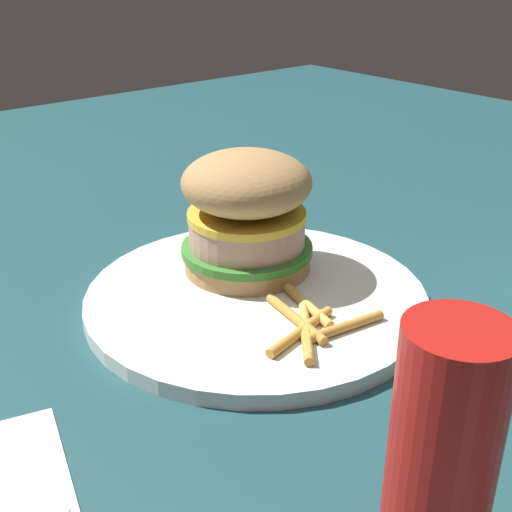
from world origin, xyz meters
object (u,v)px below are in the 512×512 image
at_px(plate, 256,298).
at_px(fries_pile, 309,323).
at_px(sandwich, 248,211).
at_px(ketchup_bottle, 441,467).

xyz_separation_m(plate, fries_pile, (-0.07, 0.01, 0.01)).
distance_m(sandwich, fries_pile, 0.12).
relative_size(sandwich, fries_pile, 1.08).
height_order(plate, fries_pile, fries_pile).
bearing_deg(ketchup_bottle, fries_pile, -29.22).
height_order(plate, ketchup_bottle, ketchup_bottle).
bearing_deg(plate, fries_pile, 174.36).
bearing_deg(ketchup_bottle, plate, -23.41).
distance_m(sandwich, ketchup_bottle, 0.30).
relative_size(sandwich, ketchup_bottle, 0.82).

